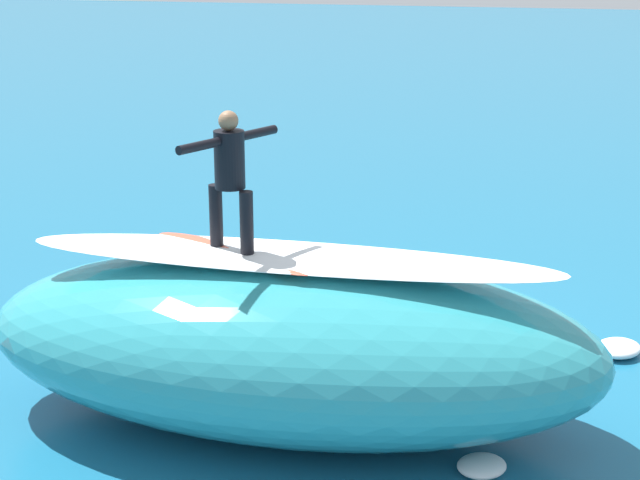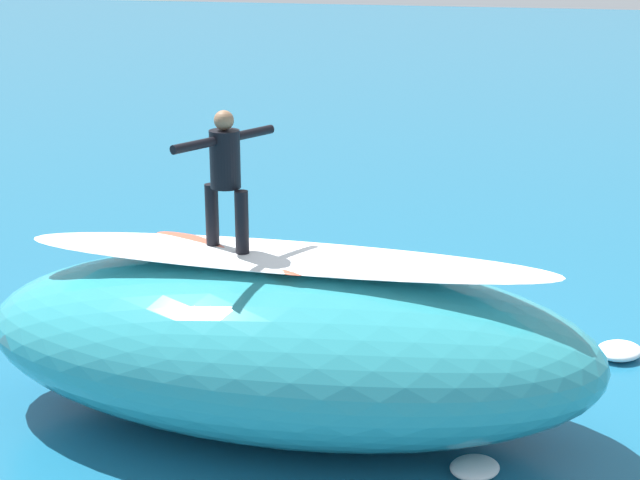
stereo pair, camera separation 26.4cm
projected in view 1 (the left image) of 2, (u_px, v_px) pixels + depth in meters
name	position (u px, v px, depth m)	size (l,w,h in m)	color
ground_plane	(339.00, 340.00, 13.07)	(120.00, 120.00, 0.00)	#196084
wave_crest	(289.00, 343.00, 10.60)	(6.74, 3.07, 1.87)	teal
wave_foam_lip	(288.00, 257.00, 10.31)	(5.73, 1.08, 0.08)	white
surfboard_riding	(232.00, 253.00, 10.44)	(2.23, 0.48, 0.08)	#E0563D
surfer_riding	(230.00, 170.00, 10.17)	(0.69, 1.30, 1.47)	black
surfboard_paddling	(380.00, 280.00, 15.19)	(2.18, 0.58, 0.07)	#EAE5C6
surfer_paddling	(374.00, 267.00, 15.22)	(1.64, 1.08, 0.32)	black
foam_patch_near	(618.00, 348.00, 12.58)	(0.64, 0.53, 0.18)	white
foam_patch_mid	(482.00, 466.00, 9.84)	(0.52, 0.46, 0.15)	white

